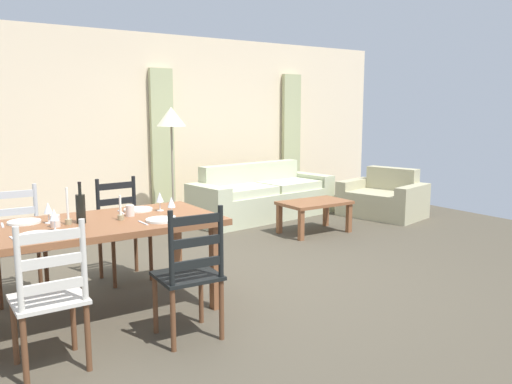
{
  "coord_description": "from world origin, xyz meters",
  "views": [
    {
      "loc": [
        -2.43,
        -4.05,
        1.6
      ],
      "look_at": [
        0.49,
        0.41,
        0.75
      ],
      "focal_mm": 36.28,
      "sensor_mm": 36.0,
      "label": 1
    }
  ],
  "objects_px": {
    "wine_glass_near_left": "(54,216)",
    "standing_lamp": "(171,124)",
    "dining_chair_far_left": "(18,243)",
    "wine_glass_far_right": "(160,198)",
    "dining_chair_far_right": "(122,229)",
    "wine_glass_near_right": "(171,203)",
    "armchair_upholstered": "(384,200)",
    "wine_bottle": "(81,208)",
    "dining_chair_near_right": "(190,274)",
    "wine_glass_far_left": "(48,209)",
    "coffee_cup_primary": "(130,211)",
    "couch": "(261,198)",
    "dining_table": "(94,233)",
    "coffee_table": "(314,206)",
    "dining_chair_near_left": "(50,297)",
    "coffee_cup_secondary": "(55,221)"
  },
  "relations": [
    {
      "from": "wine_bottle",
      "to": "wine_glass_near_right",
      "type": "height_order",
      "value": "wine_bottle"
    },
    {
      "from": "coffee_cup_primary",
      "to": "standing_lamp",
      "type": "height_order",
      "value": "standing_lamp"
    },
    {
      "from": "wine_bottle",
      "to": "wine_glass_far_right",
      "type": "bearing_deg",
      "value": 10.84
    },
    {
      "from": "wine_glass_near_right",
      "to": "wine_glass_far_right",
      "type": "distance_m",
      "value": 0.28
    },
    {
      "from": "wine_bottle",
      "to": "armchair_upholstered",
      "type": "xyz_separation_m",
      "value": [
        4.89,
        1.48,
        -0.62
      ]
    },
    {
      "from": "dining_table",
      "to": "coffee_table",
      "type": "bearing_deg",
      "value": 20.85
    },
    {
      "from": "dining_chair_near_right",
      "to": "wine_glass_far_left",
      "type": "xyz_separation_m",
      "value": [
        -0.72,
        0.93,
        0.38
      ]
    },
    {
      "from": "couch",
      "to": "dining_chair_far_left",
      "type": "bearing_deg",
      "value": -155.27
    },
    {
      "from": "dining_chair_far_left",
      "to": "wine_glass_near_left",
      "type": "height_order",
      "value": "dining_chair_far_left"
    },
    {
      "from": "dining_chair_far_left",
      "to": "wine_glass_far_right",
      "type": "height_order",
      "value": "dining_chair_far_left"
    },
    {
      "from": "dining_chair_near_left",
      "to": "dining_chair_far_left",
      "type": "relative_size",
      "value": 1.0
    },
    {
      "from": "wine_glass_far_right",
      "to": "dining_chair_far_left",
      "type": "bearing_deg",
      "value": 148.66
    },
    {
      "from": "dining_table",
      "to": "wine_glass_near_right",
      "type": "bearing_deg",
      "value": -13.08
    },
    {
      "from": "standing_lamp",
      "to": "couch",
      "type": "bearing_deg",
      "value": -7.85
    },
    {
      "from": "wine_glass_near_left",
      "to": "dining_chair_near_left",
      "type": "bearing_deg",
      "value": -106.36
    },
    {
      "from": "wine_glass_far_left",
      "to": "dining_chair_near_right",
      "type": "bearing_deg",
      "value": -52.21
    },
    {
      "from": "coffee_cup_primary",
      "to": "couch",
      "type": "bearing_deg",
      "value": 39.65
    },
    {
      "from": "coffee_table",
      "to": "armchair_upholstered",
      "type": "distance_m",
      "value": 1.62
    },
    {
      "from": "wine_bottle",
      "to": "armchair_upholstered",
      "type": "bearing_deg",
      "value": 16.82
    },
    {
      "from": "wine_glass_near_right",
      "to": "armchair_upholstered",
      "type": "distance_m",
      "value": 4.55
    },
    {
      "from": "dining_chair_near_right",
      "to": "wine_glass_near_left",
      "type": "bearing_deg",
      "value": 139.08
    },
    {
      "from": "wine_glass_far_left",
      "to": "couch",
      "type": "bearing_deg",
      "value": 33.45
    },
    {
      "from": "wine_glass_near_left",
      "to": "couch",
      "type": "distance_m",
      "value": 4.37
    },
    {
      "from": "wine_glass_near_left",
      "to": "armchair_upholstered",
      "type": "distance_m",
      "value": 5.4
    },
    {
      "from": "dining_chair_far_right",
      "to": "wine_glass_far_right",
      "type": "height_order",
      "value": "dining_chair_far_right"
    },
    {
      "from": "dining_table",
      "to": "dining_chair_near_left",
      "type": "bearing_deg",
      "value": -123.56
    },
    {
      "from": "wine_glass_far_left",
      "to": "coffee_cup_secondary",
      "type": "height_order",
      "value": "wine_glass_far_left"
    },
    {
      "from": "dining_chair_near_left",
      "to": "coffee_cup_secondary",
      "type": "height_order",
      "value": "dining_chair_near_left"
    },
    {
      "from": "armchair_upholstered",
      "to": "dining_chair_far_right",
      "type": "bearing_deg",
      "value": -170.81
    },
    {
      "from": "wine_glass_near_left",
      "to": "coffee_table",
      "type": "relative_size",
      "value": 0.18
    },
    {
      "from": "dining_chair_far_right",
      "to": "dining_chair_near_left",
      "type": "bearing_deg",
      "value": -122.53
    },
    {
      "from": "dining_chair_far_right",
      "to": "wine_glass_near_left",
      "type": "xyz_separation_m",
      "value": [
        -0.8,
        -0.93,
        0.38
      ]
    },
    {
      "from": "couch",
      "to": "standing_lamp",
      "type": "xyz_separation_m",
      "value": [
        -1.34,
        0.19,
        1.12
      ]
    },
    {
      "from": "dining_chair_far_left",
      "to": "dining_chair_far_right",
      "type": "xyz_separation_m",
      "value": [
        0.92,
        0.02,
        0.0
      ]
    },
    {
      "from": "dining_chair_far_right",
      "to": "wine_bottle",
      "type": "relative_size",
      "value": 3.04
    },
    {
      "from": "dining_chair_far_right",
      "to": "wine_glass_near_right",
      "type": "bearing_deg",
      "value": -83.69
    },
    {
      "from": "wine_glass_near_right",
      "to": "standing_lamp",
      "type": "distance_m",
      "value": 3.07
    },
    {
      "from": "wine_glass_far_left",
      "to": "dining_chair_near_left",
      "type": "bearing_deg",
      "value": -102.29
    },
    {
      "from": "dining_chair_near_right",
      "to": "coffee_table",
      "type": "relative_size",
      "value": 1.07
    },
    {
      "from": "dining_chair_near_left",
      "to": "dining_chair_near_right",
      "type": "relative_size",
      "value": 1.0
    },
    {
      "from": "dining_chair_far_right",
      "to": "wine_glass_far_left",
      "type": "distance_m",
      "value": 1.08
    },
    {
      "from": "dining_chair_far_left",
      "to": "wine_glass_near_left",
      "type": "distance_m",
      "value": 1.0
    },
    {
      "from": "wine_glass_near_left",
      "to": "armchair_upholstered",
      "type": "relative_size",
      "value": 0.12
    },
    {
      "from": "dining_chair_far_right",
      "to": "wine_bottle",
      "type": "xyz_separation_m",
      "value": [
        -0.57,
        -0.78,
        0.39
      ]
    },
    {
      "from": "wine_glass_near_left",
      "to": "standing_lamp",
      "type": "bearing_deg",
      "value": 52.19
    },
    {
      "from": "wine_bottle",
      "to": "standing_lamp",
      "type": "height_order",
      "value": "standing_lamp"
    },
    {
      "from": "couch",
      "to": "standing_lamp",
      "type": "distance_m",
      "value": 1.76
    },
    {
      "from": "coffee_cup_primary",
      "to": "wine_glass_near_right",
      "type": "bearing_deg",
      "value": -36.09
    },
    {
      "from": "dining_chair_near_left",
      "to": "coffee_table",
      "type": "relative_size",
      "value": 1.07
    },
    {
      "from": "wine_glass_near_right",
      "to": "coffee_cup_primary",
      "type": "height_order",
      "value": "wine_glass_near_right"
    }
  ]
}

